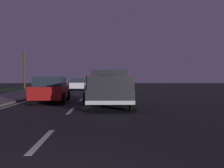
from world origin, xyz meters
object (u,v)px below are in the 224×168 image
Objects in this scene: pickup_truck at (109,87)px; sedan_black at (103,84)px; sedan_green at (79,83)px; bare_tree_far at (24,69)px; sedan_red at (51,89)px; sedan_white at (78,84)px.

sedan_black is at bearing 0.29° from pickup_truck.
sedan_black and sedan_green have the same top height.
sedan_green is at bearing -77.46° from bare_tree_far.
pickup_truck is at bearing -128.37° from sedan_red.
bare_tree_far is (-1.77, 7.96, 2.09)m from sedan_green.
sedan_white is at bearing -0.33° from sedan_red.
bare_tree_far is (26.29, 11.69, 1.89)m from pickup_truck.
sedan_red and sedan_green have the same top height.
sedan_black is at bearing -95.38° from bare_tree_far.
pickup_truck is 1.00× the size of bare_tree_far.
sedan_red is 0.81× the size of bare_tree_far.
pickup_truck reaches higher than sedan_green.
sedan_green is at bearing 3.19° from sedan_white.
sedan_black is 4.60m from sedan_green.
pickup_truck is at bearing -170.93° from sedan_white.
bare_tree_far reaches higher than pickup_truck.
pickup_truck is 1.24× the size of sedan_black.
sedan_white is 1.00× the size of sedan_green.
sedan_white is 7.22m from sedan_green.
bare_tree_far reaches higher than sedan_white.
sedan_black is at bearing -8.37° from sedan_red.
bare_tree_far is at bearing 56.95° from sedan_white.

